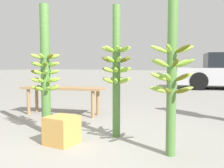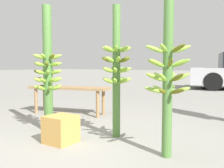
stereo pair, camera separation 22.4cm
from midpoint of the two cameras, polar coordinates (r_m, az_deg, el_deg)
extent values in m
plane|color=gray|center=(2.88, -4.46, -14.16)|extent=(80.00, 80.00, 0.00)
cylinder|color=#4C7A38|center=(3.47, -12.69, 3.29)|extent=(0.12, 0.12, 1.71)
ellipsoid|color=#84B238|center=(3.44, -14.72, 6.12)|extent=(0.11, 0.15, 0.09)
ellipsoid|color=#84B238|center=(3.36, -13.54, 6.18)|extent=(0.10, 0.15, 0.09)
ellipsoid|color=#5D6216|center=(3.37, -11.72, 6.21)|extent=(0.15, 0.08, 0.09)
ellipsoid|color=#84B238|center=(3.46, -10.71, 6.17)|extent=(0.15, 0.12, 0.09)
ellipsoid|color=#84B238|center=(3.56, -11.25, 6.11)|extent=(0.05, 0.15, 0.09)
ellipsoid|color=#84B238|center=(3.60, -12.84, 6.07)|extent=(0.14, 0.13, 0.09)
ellipsoid|color=#84B238|center=(3.55, -14.37, 6.07)|extent=(0.15, 0.07, 0.09)
ellipsoid|color=#5D6216|center=(3.35, -12.80, 4.43)|extent=(0.13, 0.14, 0.08)
ellipsoid|color=#84B238|center=(3.39, -11.12, 4.46)|extent=(0.15, 0.06, 0.08)
ellipsoid|color=#84B238|center=(3.50, -10.70, 4.46)|extent=(0.12, 0.15, 0.08)
ellipsoid|color=#5D6216|center=(3.58, -11.76, 4.44)|extent=(0.09, 0.15, 0.08)
ellipsoid|color=#84B238|center=(3.59, -13.49, 4.41)|extent=(0.15, 0.10, 0.08)
ellipsoid|color=#84B238|center=(3.51, -14.67, 4.39)|extent=(0.15, 0.12, 0.08)
ellipsoid|color=#84B238|center=(3.40, -14.40, 4.40)|extent=(0.07, 0.15, 0.08)
ellipsoid|color=#84B238|center=(3.35, -12.60, 2.64)|extent=(0.14, 0.13, 0.08)
ellipsoid|color=#84B238|center=(3.40, -10.99, 2.69)|extent=(0.15, 0.07, 0.08)
ellipsoid|color=#84B238|center=(3.51, -10.71, 2.74)|extent=(0.11, 0.15, 0.08)
ellipsoid|color=#84B238|center=(3.59, -11.88, 2.76)|extent=(0.10, 0.15, 0.08)
ellipsoid|color=#84B238|center=(3.58, -13.61, 2.73)|extent=(0.15, 0.09, 0.08)
ellipsoid|color=#5D6216|center=(3.50, -14.68, 2.67)|extent=(0.15, 0.12, 0.08)
ellipsoid|color=#84B238|center=(3.39, -14.27, 2.63)|extent=(0.06, 0.15, 0.08)
ellipsoid|color=#84B238|center=(3.37, -13.65, 0.82)|extent=(0.09, 0.15, 0.09)
ellipsoid|color=#84B238|center=(3.36, -11.82, 0.85)|extent=(0.15, 0.10, 0.09)
ellipsoid|color=#84B238|center=(3.45, -10.67, 0.94)|extent=(0.15, 0.11, 0.09)
ellipsoid|color=#84B238|center=(3.55, -11.03, 1.04)|extent=(0.07, 0.15, 0.09)
ellipsoid|color=#84B238|center=(3.60, -12.55, 1.06)|extent=(0.13, 0.14, 0.09)
ellipsoid|color=#5D6216|center=(3.56, -14.14, 0.99)|extent=(0.15, 0.06, 0.09)
ellipsoid|color=#84B238|center=(3.46, -14.67, 0.89)|extent=(0.12, 0.15, 0.09)
ellipsoid|color=#84B238|center=(3.39, -13.97, -0.97)|extent=(0.06, 0.15, 0.09)
ellipsoid|color=#84B238|center=(3.37, -12.23, -0.98)|extent=(0.15, 0.12, 0.09)
ellipsoid|color=#84B238|center=(3.43, -10.80, -0.86)|extent=(0.15, 0.09, 0.09)
ellipsoid|color=#84B238|center=(3.54, -10.80, -0.70)|extent=(0.09, 0.15, 0.09)
ellipsoid|color=#84B238|center=(3.60, -12.12, -0.63)|extent=(0.12, 0.15, 0.09)
ellipsoid|color=#5D6216|center=(3.58, -13.79, -0.69)|extent=(0.15, 0.07, 0.09)
ellipsoid|color=#84B238|center=(3.49, -14.63, -0.83)|extent=(0.14, 0.14, 0.09)
cylinder|color=#4C7A38|center=(3.13, 3.07, 2.77)|extent=(0.10, 0.10, 1.65)
ellipsoid|color=#84B238|center=(3.24, 2.15, 7.83)|extent=(0.16, 0.13, 0.10)
ellipsoid|color=#84B238|center=(3.16, 1.02, 7.92)|extent=(0.17, 0.10, 0.10)
ellipsoid|color=#84B238|center=(3.06, 1.42, 8.04)|extent=(0.10, 0.17, 0.10)
ellipsoid|color=#84B238|center=(3.02, 3.15, 8.08)|extent=(0.13, 0.16, 0.10)
ellipsoid|color=#84B238|center=(3.07, 4.83, 8.02)|extent=(0.16, 0.07, 0.10)
ellipsoid|color=#84B238|center=(3.17, 5.14, 7.90)|extent=(0.15, 0.15, 0.10)
ellipsoid|color=#84B238|center=(3.24, 3.94, 7.82)|extent=(0.07, 0.16, 0.10)
ellipsoid|color=#5D6216|center=(3.13, 0.96, 5.57)|extent=(0.16, 0.12, 0.10)
ellipsoid|color=#84B238|center=(3.04, 1.70, 5.61)|extent=(0.07, 0.16, 0.10)
ellipsoid|color=#84B238|center=(3.02, 3.55, 5.61)|extent=(0.14, 0.15, 0.10)
ellipsoid|color=#5D6216|center=(3.08, 5.02, 5.58)|extent=(0.16, 0.06, 0.10)
ellipsoid|color=#84B238|center=(3.18, 4.98, 5.54)|extent=(0.13, 0.16, 0.10)
ellipsoid|color=#84B238|center=(3.24, 3.56, 5.52)|extent=(0.09, 0.17, 0.10)
ellipsoid|color=#84B238|center=(3.22, 1.81, 5.54)|extent=(0.17, 0.10, 0.10)
ellipsoid|color=#84B238|center=(3.07, 1.25, 3.21)|extent=(0.11, 0.16, 0.09)
ellipsoid|color=#84B238|center=(3.01, 2.88, 3.18)|extent=(0.11, 0.16, 0.09)
ellipsoid|color=#84B238|center=(3.05, 4.67, 3.19)|extent=(0.17, 0.08, 0.09)
ellipsoid|color=#84B238|center=(3.15, 5.19, 3.22)|extent=(0.15, 0.14, 0.09)
ellipsoid|color=#84B238|center=(3.23, 4.14, 3.26)|extent=(0.05, 0.16, 0.09)
ellipsoid|color=#84B238|center=(3.24, 2.34, 3.27)|extent=(0.15, 0.14, 0.09)
ellipsoid|color=#5D6216|center=(3.17, 1.06, 3.25)|extent=(0.17, 0.08, 0.09)
ellipsoid|color=#84B238|center=(3.02, 2.84, 0.67)|extent=(0.11, 0.16, 0.10)
ellipsoid|color=#84B238|center=(3.06, 4.61, 0.71)|extent=(0.17, 0.09, 0.10)
ellipsoid|color=#84B238|center=(3.15, 5.15, 0.81)|extent=(0.16, 0.14, 0.10)
ellipsoid|color=#84B238|center=(3.23, 4.13, 0.91)|extent=(0.05, 0.16, 0.10)
ellipsoid|color=#84B238|center=(3.24, 2.37, 0.93)|extent=(0.15, 0.14, 0.10)
ellipsoid|color=#84B238|center=(3.17, 1.09, 0.85)|extent=(0.16, 0.08, 0.10)
ellipsoid|color=#84B238|center=(3.07, 1.26, 0.74)|extent=(0.12, 0.16, 0.10)
cylinder|color=#4C7A38|center=(2.51, 15.15, 3.30)|extent=(0.10, 0.10, 1.75)
ellipsoid|color=#84B238|center=(2.39, 14.43, 7.92)|extent=(0.05, 0.19, 0.10)
ellipsoid|color=#5D6216|center=(2.43, 17.46, 7.81)|extent=(0.19, 0.12, 0.10)
ellipsoid|color=#84B238|center=(2.55, 18.10, 7.61)|extent=(0.18, 0.14, 0.10)
ellipsoid|color=#5D6216|center=(2.64, 15.97, 7.54)|extent=(0.05, 0.19, 0.10)
ellipsoid|color=#84B238|center=(2.61, 13.17, 7.63)|extent=(0.19, 0.12, 0.10)
ellipsoid|color=#84B238|center=(2.49, 12.29, 7.82)|extent=(0.18, 0.14, 0.10)
ellipsoid|color=#84B238|center=(2.43, 12.87, 4.69)|extent=(0.13, 0.18, 0.11)
ellipsoid|color=#5D6216|center=(2.38, 15.80, 4.64)|extent=(0.13, 0.18, 0.11)
ellipsoid|color=#84B238|center=(2.47, 18.05, 4.57)|extent=(0.19, 0.04, 0.11)
ellipsoid|color=#84B238|center=(2.60, 17.33, 4.57)|extent=(0.13, 0.18, 0.11)
ellipsoid|color=#84B238|center=(2.64, 14.61, 4.62)|extent=(0.13, 0.18, 0.11)
ellipsoid|color=#84B238|center=(2.56, 12.40, 4.67)|extent=(0.19, 0.04, 0.11)
ellipsoid|color=#84B238|center=(2.64, 15.93, 1.65)|extent=(0.05, 0.19, 0.11)
ellipsoid|color=#84B238|center=(2.61, 13.17, 1.68)|extent=(0.18, 0.12, 0.11)
ellipsoid|color=#84B238|center=(2.49, 12.21, 1.57)|extent=(0.18, 0.13, 0.11)
ellipsoid|color=#84B238|center=(2.39, 14.22, 1.42)|extent=(0.05, 0.19, 0.11)
ellipsoid|color=#5D6216|center=(2.42, 17.21, 1.40)|extent=(0.18, 0.12, 0.11)
ellipsoid|color=#84B238|center=(2.55, 17.95, 1.52)|extent=(0.18, 0.13, 0.11)
ellipsoid|color=#84B238|center=(2.62, 13.03, -1.12)|extent=(0.19, 0.12, 0.09)
ellipsoid|color=#84B238|center=(2.49, 12.08, -1.38)|extent=(0.18, 0.14, 0.09)
ellipsoid|color=#5D6216|center=(2.40, 14.18, -1.65)|extent=(0.05, 0.19, 0.09)
ellipsoid|color=#5D6216|center=(2.43, 17.25, -1.63)|extent=(0.19, 0.12, 0.09)
ellipsoid|color=#84B238|center=(2.56, 17.96, -1.35)|extent=(0.18, 0.14, 0.09)
ellipsoid|color=#84B238|center=(2.65, 15.85, -1.11)|extent=(0.05, 0.19, 0.09)
cube|color=#99754C|center=(4.68, -8.47, -0.88)|extent=(1.59, 0.76, 0.04)
cylinder|color=#99754C|center=(5.15, -13.97, -3.35)|extent=(0.06, 0.06, 0.47)
cylinder|color=#99754C|center=(4.59, -0.59, -4.15)|extent=(0.06, 0.06, 0.47)
cylinder|color=#99754C|center=(4.92, -15.74, -3.74)|extent=(0.06, 0.06, 0.47)
cylinder|color=#99754C|center=(4.33, -1.83, -4.66)|extent=(0.06, 0.06, 0.47)
cylinder|color=black|center=(9.62, 22.67, 0.51)|extent=(0.68, 0.37, 0.65)
cylinder|color=black|center=(11.19, 22.00, 1.02)|extent=(0.68, 0.37, 0.65)
cube|color=#C69347|center=(3.01, -9.50, -10.17)|extent=(0.32, 0.32, 0.32)
camera|label=1|loc=(0.11, -87.96, 0.15)|focal=40.00mm
camera|label=2|loc=(0.11, 92.04, -0.15)|focal=40.00mm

